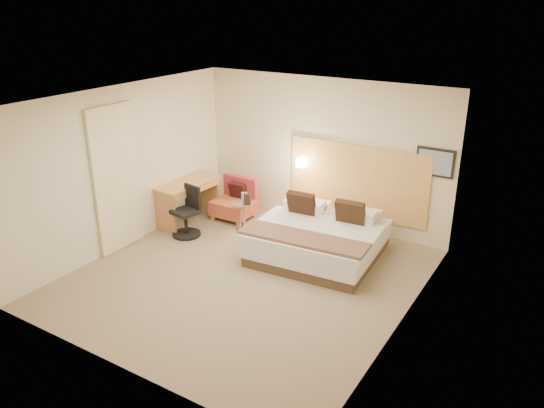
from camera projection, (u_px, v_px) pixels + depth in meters
The scene contains 20 objects.
floor at pixel (246, 277), 8.08m from camera, with size 4.80×5.00×0.02m, color #827058.
ceiling at pixel (243, 99), 7.08m from camera, with size 4.80×5.00×0.02m, color white.
wall_back at pixel (323, 153), 9.57m from camera, with size 4.80×0.02×2.70m, color beige.
wall_front at pixel (110, 265), 5.60m from camera, with size 4.80×0.02×2.70m, color beige.
wall_left at pixel (124, 167), 8.76m from camera, with size 0.02×5.00×2.70m, color beige.
wall_right at pixel (409, 231), 6.41m from camera, with size 0.02×5.00×2.70m, color beige.
headboard_panel at pixel (357, 181), 9.35m from camera, with size 2.60×0.04×1.30m, color tan.
art_frame at pixel (435, 162), 8.51m from camera, with size 0.62×0.03×0.47m, color black.
art_canvas at pixel (435, 163), 8.49m from camera, with size 0.54×0.01×0.39m, color #738B9F.
lamp_arm at pixel (303, 162), 9.74m from camera, with size 0.02×0.02×0.12m, color silver.
lamp_shade at pixel (302, 162), 9.70m from camera, with size 0.15×0.15×0.15m, color #F8E6C1.
curtain at pixel (116, 179), 8.58m from camera, with size 0.06×0.90×2.42m, color beige.
bottle_a at pixel (243, 197), 9.55m from camera, with size 0.06×0.06×0.19m, color #89B2D4.
bottle_b at pixel (246, 197), 9.54m from camera, with size 0.06×0.06×0.19m, color #90AEDF.
menu_folder at pixel (247, 199), 9.42m from camera, with size 0.12×0.05×0.20m, color #341E15.
bed at pixel (319, 238), 8.65m from camera, with size 2.10×2.06×0.96m.
lounge_chair at pixel (235, 202), 10.13m from camera, with size 0.74×0.65×0.77m.
side_table at pixel (244, 215), 9.61m from camera, with size 0.55×0.55×0.52m.
desk at pixel (188, 191), 9.83m from camera, with size 0.65×1.30×0.79m.
desk_chair at pixel (188, 216), 9.37m from camera, with size 0.59×0.59×0.89m.
Camera 1 is at (4.06, -5.85, 4.01)m, focal length 35.00 mm.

